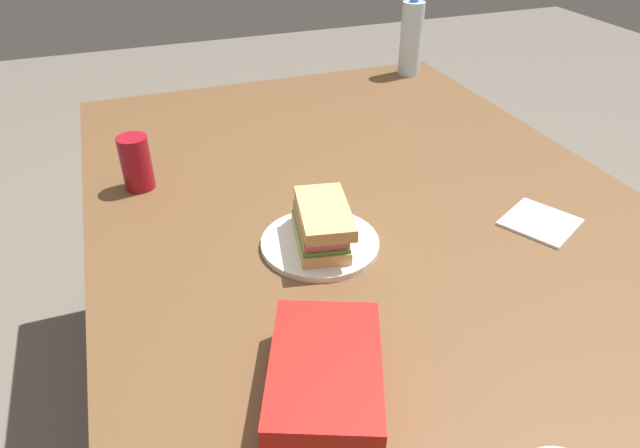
{
  "coord_description": "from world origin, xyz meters",
  "views": [
    {
      "loc": [
        0.92,
        -0.45,
        1.37
      ],
      "look_at": [
        0.1,
        -0.15,
        0.79
      ],
      "focal_mm": 31.41,
      "sensor_mm": 36.0,
      "label": 1
    }
  ],
  "objects_px": {
    "dining_table": "(369,234)",
    "chip_bag": "(325,377)",
    "sandwich": "(321,224)",
    "paper_plate": "(320,243)",
    "soda_can_red": "(136,163)",
    "water_bottle_tall": "(411,39)"
  },
  "relations": [
    {
      "from": "chip_bag",
      "to": "water_bottle_tall",
      "type": "relative_size",
      "value": 0.93
    },
    {
      "from": "paper_plate",
      "to": "soda_can_red",
      "type": "distance_m",
      "value": 0.46
    },
    {
      "from": "sandwich",
      "to": "dining_table",
      "type": "bearing_deg",
      "value": 124.72
    },
    {
      "from": "sandwich",
      "to": "water_bottle_tall",
      "type": "xyz_separation_m",
      "value": [
        -0.83,
        0.62,
        0.06
      ]
    },
    {
      "from": "dining_table",
      "to": "chip_bag",
      "type": "xyz_separation_m",
      "value": [
        0.44,
        -0.27,
        0.11
      ]
    },
    {
      "from": "dining_table",
      "to": "sandwich",
      "type": "height_order",
      "value": "sandwich"
    },
    {
      "from": "paper_plate",
      "to": "chip_bag",
      "type": "xyz_separation_m",
      "value": [
        0.33,
        -0.11,
        0.03
      ]
    },
    {
      "from": "soda_can_red",
      "to": "water_bottle_tall",
      "type": "relative_size",
      "value": 0.49
    },
    {
      "from": "paper_plate",
      "to": "water_bottle_tall",
      "type": "xyz_separation_m",
      "value": [
        -0.83,
        0.62,
        0.11
      ]
    },
    {
      "from": "paper_plate",
      "to": "chip_bag",
      "type": "height_order",
      "value": "chip_bag"
    },
    {
      "from": "dining_table",
      "to": "chip_bag",
      "type": "height_order",
      "value": "chip_bag"
    },
    {
      "from": "dining_table",
      "to": "chip_bag",
      "type": "bearing_deg",
      "value": -31.64
    },
    {
      "from": "dining_table",
      "to": "sandwich",
      "type": "relative_size",
      "value": 8.42
    },
    {
      "from": "soda_can_red",
      "to": "water_bottle_tall",
      "type": "bearing_deg",
      "value": 117.41
    },
    {
      "from": "chip_bag",
      "to": "water_bottle_tall",
      "type": "height_order",
      "value": "water_bottle_tall"
    },
    {
      "from": "sandwich",
      "to": "chip_bag",
      "type": "distance_m",
      "value": 0.35
    },
    {
      "from": "dining_table",
      "to": "sandwich",
      "type": "distance_m",
      "value": 0.23
    },
    {
      "from": "dining_table",
      "to": "chip_bag",
      "type": "relative_size",
      "value": 7.21
    },
    {
      "from": "chip_bag",
      "to": "water_bottle_tall",
      "type": "bearing_deg",
      "value": 170.1
    },
    {
      "from": "soda_can_red",
      "to": "dining_table",
      "type": "bearing_deg",
      "value": 61.4
    },
    {
      "from": "paper_plate",
      "to": "sandwich",
      "type": "bearing_deg",
      "value": 15.57
    },
    {
      "from": "soda_can_red",
      "to": "chip_bag",
      "type": "distance_m",
      "value": 0.71
    }
  ]
}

